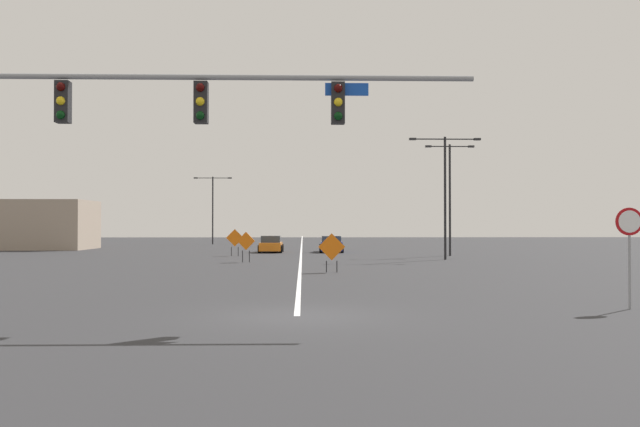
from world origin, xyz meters
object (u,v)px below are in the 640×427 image
at_px(street_lamp_near_right, 213,203).
at_px(construction_sign_left_shoulder, 332,248).
at_px(construction_sign_median_far, 246,243).
at_px(stop_sign, 629,238).
at_px(construction_sign_median_near, 235,239).
at_px(car_orange_near, 271,244).
at_px(car_blue_passing, 331,244).
at_px(street_lamp_mid_left, 450,190).
at_px(traffic_signal_assembly, 129,117).
at_px(street_lamp_far_left, 445,185).

distance_m(street_lamp_near_right, construction_sign_left_shoulder, 47.80).
bearing_deg(construction_sign_median_far, street_lamp_near_right, 100.59).
height_order(stop_sign, construction_sign_median_near, stop_sign).
xyz_separation_m(car_orange_near, car_blue_passing, (4.98, 0.20, -0.01)).
relative_size(street_lamp_mid_left, construction_sign_left_shoulder, 4.35).
height_order(stop_sign, car_orange_near, stop_sign).
xyz_separation_m(street_lamp_mid_left, construction_sign_left_shoulder, (-9.40, -16.89, -3.70)).
xyz_separation_m(traffic_signal_assembly, street_lamp_near_right, (-6.09, 61.70, -0.27)).
bearing_deg(stop_sign, car_blue_passing, 99.78).
height_order(stop_sign, street_lamp_mid_left, street_lamp_mid_left).
bearing_deg(street_lamp_mid_left, street_lamp_far_left, -105.41).
height_order(traffic_signal_assembly, street_lamp_far_left, street_lamp_far_left).
relative_size(traffic_signal_assembly, construction_sign_median_far, 7.49).
relative_size(construction_sign_left_shoulder, car_blue_passing, 0.43).
bearing_deg(construction_sign_median_far, car_orange_near, 86.70).
height_order(traffic_signal_assembly, street_lamp_near_right, street_lamp_near_right).
xyz_separation_m(traffic_signal_assembly, street_lamp_mid_left, (15.15, 32.42, -0.15)).
height_order(traffic_signal_assembly, stop_sign, traffic_signal_assembly).
bearing_deg(street_lamp_far_left, construction_sign_median_near, 158.77).
xyz_separation_m(stop_sign, street_lamp_far_left, (0.40, 25.85, 2.91)).
bearing_deg(street_lamp_far_left, street_lamp_mid_left, 74.59).
distance_m(street_lamp_near_right, construction_sign_median_near, 29.84).
height_order(traffic_signal_assembly, construction_sign_left_shoulder, traffic_signal_assembly).
relative_size(street_lamp_near_right, construction_sign_median_near, 3.99).
relative_size(street_lamp_mid_left, car_orange_near, 2.04).
height_order(traffic_signal_assembly, street_lamp_mid_left, street_lamp_mid_left).
xyz_separation_m(traffic_signal_assembly, stop_sign, (13.27, 1.18, -3.05)).
xyz_separation_m(construction_sign_median_near, construction_sign_median_far, (1.50, -8.17, -0.06)).
distance_m(street_lamp_mid_left, construction_sign_left_shoulder, 19.69).
xyz_separation_m(construction_sign_left_shoulder, car_blue_passing, (0.96, 23.71, -0.51)).
bearing_deg(street_lamp_near_right, street_lamp_mid_left, -54.04).
distance_m(stop_sign, construction_sign_left_shoulder, 16.22).
relative_size(car_orange_near, car_blue_passing, 0.91).
bearing_deg(construction_sign_median_near, car_blue_passing, 42.28).
distance_m(street_lamp_near_right, street_lamp_far_left, 39.90).
xyz_separation_m(traffic_signal_assembly, car_blue_passing, (6.71, 39.23, -4.35)).
distance_m(stop_sign, street_lamp_far_left, 26.02).
distance_m(street_lamp_near_right, car_blue_passing, 26.18).
xyz_separation_m(traffic_signal_assembly, street_lamp_far_left, (13.67, 27.03, -0.14)).
distance_m(stop_sign, street_lamp_mid_left, 31.43).
height_order(street_lamp_near_right, construction_sign_median_near, street_lamp_near_right).
distance_m(stop_sign, construction_sign_median_far, 26.33).
height_order(construction_sign_median_near, car_orange_near, construction_sign_median_near).
relative_size(stop_sign, car_blue_passing, 0.63).
xyz_separation_m(street_lamp_far_left, car_orange_near, (-11.94, 12.00, -4.21)).
distance_m(construction_sign_median_near, construction_sign_left_shoulder, 18.20).
distance_m(stop_sign, car_orange_near, 39.59).
bearing_deg(traffic_signal_assembly, car_blue_passing, 80.30).
xyz_separation_m(traffic_signal_assembly, construction_sign_left_shoulder, (5.75, 15.52, -3.84)).
height_order(street_lamp_far_left, construction_sign_median_far, street_lamp_far_left).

